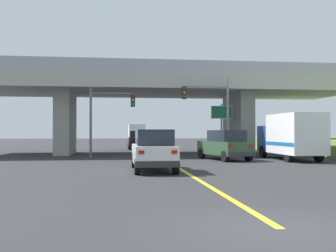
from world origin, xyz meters
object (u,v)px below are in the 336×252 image
(box_truck, at_px, (291,136))
(semi_truck_distant, at_px, (136,134))
(suv_lead, at_px, (153,150))
(suv_crossing, at_px, (225,145))
(traffic_signal_farside, at_px, (107,111))
(traffic_signal_nearside, at_px, (213,106))
(sedan_oncoming, at_px, (137,140))
(highway_sign, at_px, (222,117))

(box_truck, height_order, semi_truck_distant, box_truck)
(suv_lead, height_order, suv_crossing, same)
(suv_crossing, height_order, semi_truck_distant, semi_truck_distant)
(traffic_signal_farside, distance_m, semi_truck_distant, 30.63)
(traffic_signal_nearside, height_order, semi_truck_distant, traffic_signal_nearside)
(sedan_oncoming, xyz_separation_m, traffic_signal_farside, (-2.95, -14.54, 2.39))
(traffic_signal_farside, bearing_deg, semi_truck_distant, 83.31)
(traffic_signal_farside, relative_size, semi_truck_distant, 0.80)
(sedan_oncoming, bearing_deg, box_truck, -62.38)
(suv_lead, distance_m, highway_sign, 15.75)
(highway_sign, bearing_deg, traffic_signal_nearside, -114.52)
(highway_sign, bearing_deg, suv_crossing, -102.97)
(suv_lead, relative_size, highway_sign, 1.11)
(box_truck, height_order, sedan_oncoming, box_truck)
(suv_crossing, bearing_deg, semi_truck_distant, 84.40)
(traffic_signal_farside, bearing_deg, suv_lead, -76.05)
(box_truck, distance_m, sedan_oncoming, 20.60)
(semi_truck_distant, bearing_deg, box_truck, -75.31)
(highway_sign, bearing_deg, sedan_oncoming, 121.51)
(traffic_signal_nearside, relative_size, highway_sign, 1.41)
(highway_sign, bearing_deg, box_truck, -68.64)
(suv_lead, distance_m, semi_truck_distant, 40.60)
(suv_lead, bearing_deg, sedan_oncoming, 89.05)
(suv_lead, bearing_deg, box_truck, 33.21)
(traffic_signal_nearside, xyz_separation_m, highway_sign, (1.64, 3.59, -0.67))
(suv_lead, relative_size, traffic_signal_farside, 0.91)
(sedan_oncoming, height_order, highway_sign, highway_sign)
(box_truck, relative_size, sedan_oncoming, 1.41)
(highway_sign, relative_size, semi_truck_distant, 0.66)
(box_truck, bearing_deg, suv_lead, -146.79)
(suv_crossing, xyz_separation_m, highway_sign, (1.58, 6.88, 2.17))
(suv_crossing, xyz_separation_m, sedan_oncoming, (-5.07, 17.73, 0.00))
(suv_crossing, distance_m, semi_truck_distant, 33.85)
(suv_crossing, distance_m, sedan_oncoming, 18.44)
(traffic_signal_nearside, xyz_separation_m, semi_truck_distant, (-4.40, 30.27, -2.28))
(suv_lead, distance_m, traffic_signal_nearside, 12.00)
(box_truck, xyz_separation_m, traffic_signal_nearside, (-4.53, 3.80, 2.23))
(suv_lead, bearing_deg, traffic_signal_nearside, 62.25)
(semi_truck_distant, bearing_deg, traffic_signal_farside, -96.69)
(traffic_signal_nearside, distance_m, traffic_signal_farside, 7.98)
(traffic_signal_nearside, bearing_deg, box_truck, -40.00)
(box_truck, distance_m, traffic_signal_farside, 13.15)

